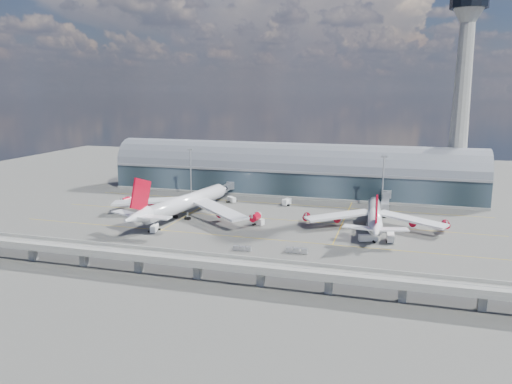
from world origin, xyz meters
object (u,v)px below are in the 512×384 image
(service_truck_0, at_px, (154,228))
(cargo_train_2, at_px, (297,251))
(airliner_left, at_px, (183,203))
(floodlight_mast_right, at_px, (383,180))
(service_truck_4, at_px, (287,202))
(control_tower, at_px, (461,99))
(service_truck_5, at_px, (232,200))
(floodlight_mast_left, at_px, (191,171))
(cargo_train_0, at_px, (110,248))
(service_truck_3, at_px, (391,237))
(cargo_train_1, at_px, (242,249))
(airliner_right, at_px, (374,216))
(service_truck_2, at_px, (368,238))
(service_truck_1, at_px, (259,222))

(service_truck_0, xyz_separation_m, cargo_train_2, (60.98, -10.69, -0.45))
(airliner_left, distance_m, cargo_train_2, 68.10)
(floodlight_mast_right, bearing_deg, service_truck_4, -171.52)
(control_tower, xyz_separation_m, service_truck_5, (-109.01, -36.46, -50.26))
(control_tower, bearing_deg, floodlight_mast_right, -141.34)
(floodlight_mast_left, bearing_deg, cargo_train_0, -84.26)
(floodlight_mast_right, bearing_deg, control_tower, 38.66)
(service_truck_3, relative_size, cargo_train_1, 0.99)
(service_truck_0, height_order, service_truck_5, service_truck_5)
(floodlight_mast_left, xyz_separation_m, service_truck_4, (54.36, -6.81, -12.04))
(floodlight_mast_right, relative_size, airliner_right, 0.41)
(service_truck_3, height_order, cargo_train_0, service_truck_3)
(cargo_train_0, bearing_deg, floodlight_mast_right, -57.28)
(control_tower, relative_size, floodlight_mast_right, 4.01)
(control_tower, distance_m, airliner_left, 146.80)
(control_tower, bearing_deg, service_truck_3, -109.59)
(control_tower, relative_size, cargo_train_1, 14.87)
(control_tower, distance_m, service_truck_2, 105.79)
(service_truck_2, distance_m, service_truck_5, 86.43)
(control_tower, bearing_deg, service_truck_1, -138.48)
(airliner_right, bearing_deg, service_truck_5, 154.00)
(service_truck_0, xyz_separation_m, cargo_train_0, (-3.72, -26.23, -0.42))
(floodlight_mast_left, height_order, service_truck_4, floodlight_mast_left)
(service_truck_4, relative_size, service_truck_5, 1.06)
(control_tower, bearing_deg, airliner_left, -148.88)
(airliner_right, height_order, service_truck_4, airliner_right)
(floodlight_mast_left, bearing_deg, service_truck_4, -7.14)
(service_truck_1, height_order, cargo_train_0, service_truck_1)
(cargo_train_0, height_order, cargo_train_1, cargo_train_0)
(service_truck_2, distance_m, cargo_train_2, 31.37)
(floodlight_mast_right, xyz_separation_m, airliner_left, (-84.65, -44.23, -6.92))
(control_tower, height_order, service_truck_2, control_tower)
(service_truck_5, relative_size, cargo_train_1, 0.81)
(service_truck_4, distance_m, cargo_train_0, 97.84)
(service_truck_1, height_order, cargo_train_1, service_truck_1)
(floodlight_mast_right, relative_size, service_truck_5, 4.60)
(service_truck_5, xyz_separation_m, cargo_train_1, (28.86, -72.43, -0.58))
(airliner_right, bearing_deg, service_truck_2, -97.12)
(service_truck_1, bearing_deg, airliner_left, 112.52)
(floodlight_mast_right, xyz_separation_m, service_truck_2, (-2.59, -57.15, -12.26))
(service_truck_3, bearing_deg, floodlight_mast_left, 148.73)
(service_truck_3, distance_m, cargo_train_0, 103.66)
(service_truck_2, bearing_deg, cargo_train_0, 91.82)
(service_truck_1, bearing_deg, control_tower, -22.72)
(service_truck_1, bearing_deg, cargo_train_1, -148.08)
(cargo_train_2, bearing_deg, floodlight_mast_right, -18.09)
(cargo_train_1, bearing_deg, service_truck_1, 7.03)
(service_truck_4, xyz_separation_m, cargo_train_0, (-44.95, -86.90, -0.63))
(service_truck_3, bearing_deg, service_truck_2, -168.03)
(control_tower, relative_size, service_truck_5, 18.43)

